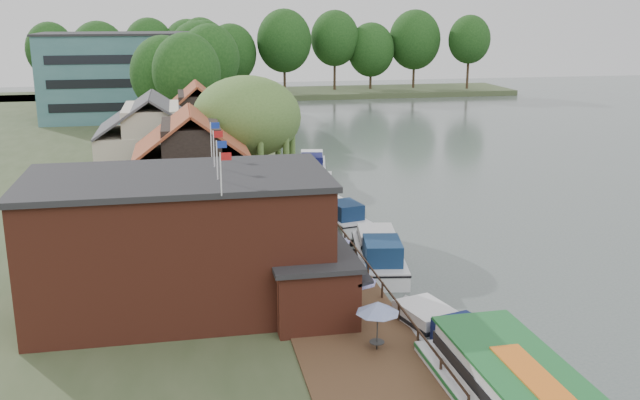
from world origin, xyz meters
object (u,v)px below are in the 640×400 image
pub (219,240)px  hotel_block (133,76)px  cruiser_2 (336,211)px  umbrella_2 (326,272)px  cottage_a (192,169)px  cottage_b (153,145)px  umbrella_6 (309,214)px  cruiser_4 (312,163)px  cruiser_0 (443,333)px  umbrella_5 (312,230)px  cruiser_1 (379,249)px  cottage_c (198,127)px  swan (445,378)px  umbrella_3 (334,252)px  umbrella_4 (321,244)px  umbrella_1 (354,294)px  cruiser_3 (319,187)px  umbrella_0 (377,326)px  willow (247,142)px

pub → hotel_block: 71.49m
cruiser_2 → umbrella_2: bearing=-117.2°
cottage_a → cottage_b: same height
umbrella_6 → cruiser_4: size_ratio=0.24×
cruiser_0 → cruiser_4: (0.99, 40.22, 0.04)m
umbrella_2 → cruiser_2: (4.14, 16.19, -1.21)m
umbrella_2 → umbrella_5: (0.64, 7.86, 0.00)m
cruiser_0 → cruiser_1: size_ratio=0.94×
cottage_c → umbrella_5: size_ratio=3.58×
swan → cottage_b: bearing=111.9°
umbrella_3 → umbrella_2: bearing=-109.9°
pub → cruiser_0: (10.38, -5.89, -3.51)m
umbrella_3 → cruiser_1: (3.62, 2.92, -1.05)m
pub → umbrella_6: 14.17m
umbrella_4 → cruiser_2: 11.95m
swan → hotel_block: bearing=102.4°
hotel_block → cottage_b: size_ratio=2.65×
umbrella_1 → umbrella_4: same height
pub → umbrella_4: 8.73m
pub → umbrella_2: (5.87, 0.44, -2.36)m
hotel_block → umbrella_5: bearing=-77.0°
cottage_c → cruiser_0: bearing=-75.4°
pub → umbrella_6: (7.00, 12.09, -2.36)m
umbrella_1 → cruiser_3: (3.61, 27.40, -1.17)m
cruiser_3 → pub: bearing=-100.4°
cottage_b → cruiser_4: bearing=31.3°
cruiser_2 → swan: (-0.51, -25.14, -0.85)m
umbrella_3 → cruiser_2: size_ratio=0.26×
cruiser_3 → cottage_a: bearing=-127.6°
umbrella_5 → cruiser_0: size_ratio=0.25×
hotel_block → cruiser_3: (18.22, -46.55, -6.03)m
umbrella_0 → cruiser_0: size_ratio=0.25×
umbrella_3 → cruiser_4: 31.06m
cruiser_0 → cruiser_2: size_ratio=1.05×
cottage_b → umbrella_0: cottage_b is taller
hotel_block → cottage_c: 37.90m
umbrella_2 → swan: 9.88m
pub → cottage_c: cottage_c is taller
pub → umbrella_5: bearing=51.9°
umbrella_6 → cruiser_4: 22.70m
umbrella_3 → pub: bearing=-152.9°
cottage_c → umbrella_6: (7.00, -21.91, -2.96)m
umbrella_1 → cruiser_1: bearing=66.9°
willow → cruiser_3: willow is taller
umbrella_5 → umbrella_2: bearing=-94.6°
umbrella_6 → cruiser_4: bearing=78.9°
cruiser_2 → umbrella_3: bearing=-115.8°
umbrella_3 → swan: (2.48, -12.11, -2.07)m
umbrella_4 → cruiser_0: umbrella_4 is taller
cottage_a → umbrella_0: size_ratio=3.62×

